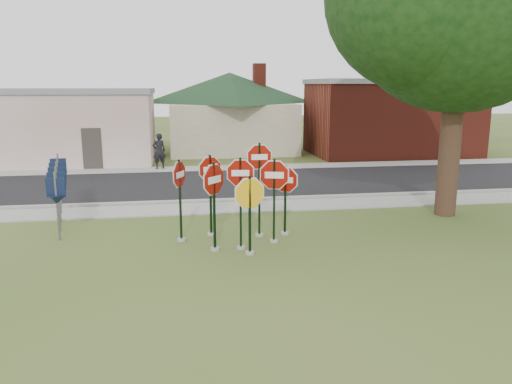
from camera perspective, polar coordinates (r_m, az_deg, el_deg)
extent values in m
plane|color=#38501E|center=(12.87, -1.54, -7.81)|extent=(120.00, 120.00, 0.00)
cube|color=gray|center=(18.10, -3.78, -1.82)|extent=(60.00, 1.60, 0.06)
cube|color=black|center=(22.48, -4.81, 0.89)|extent=(60.00, 7.00, 0.04)
cube|color=gray|center=(26.70, -5.49, 2.69)|extent=(60.00, 1.60, 0.06)
cube|color=gray|center=(19.06, -4.05, -0.99)|extent=(60.00, 0.20, 0.14)
cylinder|color=gray|center=(13.71, -1.74, -6.36)|extent=(0.24, 0.24, 0.08)
cube|color=black|center=(13.37, -1.77, -1.39)|extent=(0.07, 0.06, 2.52)
cylinder|color=white|center=(13.20, -1.79, 2.19)|extent=(1.01, 0.15, 1.02)
cylinder|color=maroon|center=(13.20, -1.79, 2.19)|extent=(0.94, 0.15, 0.94)
cube|color=white|center=(13.20, -1.79, 2.19)|extent=(0.47, 0.07, 0.16)
cylinder|color=gray|center=(13.30, -0.70, -6.94)|extent=(0.24, 0.24, 0.08)
cube|color=black|center=(13.01, -0.72, -2.73)|extent=(0.07, 0.06, 2.10)
cylinder|color=white|center=(12.87, -0.72, -0.16)|extent=(1.12, 0.27, 1.14)
cylinder|color=gold|center=(12.87, -0.72, -0.16)|extent=(1.04, 0.26, 1.06)
cylinder|color=gray|center=(13.65, -4.71, -6.47)|extent=(0.24, 0.24, 0.08)
cube|color=black|center=(13.33, -4.80, -1.72)|extent=(0.08, 0.08, 2.41)
cylinder|color=white|center=(13.17, -4.86, 1.42)|extent=(0.79, 0.88, 1.17)
cylinder|color=maroon|center=(13.17, -4.86, 1.42)|extent=(0.73, 0.82, 1.08)
cube|color=white|center=(13.17, -4.86, 1.42)|extent=(0.37, 0.41, 0.19)
cylinder|color=gray|center=(14.29, 2.05, -5.59)|extent=(0.24, 0.24, 0.08)
cube|color=black|center=(13.98, 2.09, -1.05)|extent=(0.07, 0.06, 2.40)
cylinder|color=white|center=(13.83, 2.11, 1.96)|extent=(1.11, 0.32, 1.15)
cylinder|color=maroon|center=(13.83, 2.11, 1.96)|extent=(1.03, 0.30, 1.06)
cube|color=white|center=(13.83, 2.11, 1.96)|extent=(0.51, 0.15, 0.18)
cylinder|color=gray|center=(14.81, 0.38, -4.93)|extent=(0.24, 0.24, 0.08)
cube|color=black|center=(14.47, 0.38, 0.18)|extent=(0.06, 0.05, 2.78)
cylinder|color=white|center=(14.30, 0.39, 4.03)|extent=(1.01, 0.04, 1.01)
cylinder|color=maroon|center=(14.30, 0.39, 4.03)|extent=(0.94, 0.04, 0.94)
cube|color=white|center=(14.30, 0.39, 4.03)|extent=(0.47, 0.02, 0.16)
cylinder|color=gray|center=(14.99, -5.13, -4.78)|extent=(0.24, 0.24, 0.08)
cube|color=black|center=(14.69, -5.21, -0.43)|extent=(0.08, 0.07, 2.41)
cylinder|color=white|center=(14.54, -5.27, 2.64)|extent=(0.92, 0.45, 1.01)
cylinder|color=maroon|center=(14.54, -5.27, 2.64)|extent=(0.86, 0.42, 0.94)
cube|color=white|center=(14.54, -5.27, 2.64)|extent=(0.43, 0.21, 0.16)
cylinder|color=gray|center=(15.03, 3.31, -4.70)|extent=(0.24, 0.24, 0.08)
cube|color=black|center=(14.77, 3.36, -0.94)|extent=(0.08, 0.07, 2.10)
cylinder|color=white|center=(14.64, 3.39, 1.43)|extent=(0.90, 0.60, 1.07)
cylinder|color=maroon|center=(14.64, 3.39, 1.43)|extent=(0.84, 0.56, 0.99)
cube|color=white|center=(14.64, 3.39, 1.43)|extent=(0.42, 0.28, 0.17)
cylinder|color=gray|center=(14.54, -8.51, -5.40)|extent=(0.24, 0.24, 0.08)
cube|color=black|center=(14.25, -8.65, -1.01)|extent=(0.07, 0.08, 2.36)
cylinder|color=white|center=(14.09, -8.75, 2.00)|extent=(0.46, 0.95, 1.05)
cylinder|color=maroon|center=(14.09, -8.75, 2.00)|extent=(0.43, 0.89, 0.97)
cube|color=white|center=(14.09, -8.75, 2.00)|extent=(0.21, 0.44, 0.17)
cube|color=#59595E|center=(15.29, -21.77, -1.55)|extent=(0.05, 0.05, 2.00)
cube|color=black|center=(15.18, -21.93, 0.47)|extent=(0.55, 0.13, 0.55)
cone|color=black|center=(15.25, -21.83, -0.82)|extent=(0.65, 0.65, 0.25)
cube|color=#59595E|center=(16.28, -21.70, -0.75)|extent=(0.05, 0.05, 2.00)
cube|color=black|center=(16.18, -21.85, 1.15)|extent=(0.55, 0.09, 0.55)
cone|color=black|center=(16.24, -21.75, -0.06)|extent=(0.62, 0.62, 0.25)
cube|color=#59595E|center=(17.28, -21.64, -0.04)|extent=(0.05, 0.05, 2.00)
cube|color=black|center=(17.18, -21.78, 1.76)|extent=(0.55, 0.05, 0.55)
cone|color=black|center=(17.24, -21.69, 0.61)|extent=(0.58, 0.58, 0.25)
cube|color=#59595E|center=(18.28, -21.58, 0.60)|extent=(0.05, 0.05, 2.00)
cube|color=black|center=(18.19, -21.71, 2.30)|extent=(0.55, 0.05, 0.55)
cone|color=black|center=(18.25, -21.63, 1.21)|extent=(0.58, 0.58, 0.25)
cube|color=#59595E|center=(19.28, -21.53, 1.17)|extent=(0.05, 0.05, 2.00)
cube|color=black|center=(19.20, -21.66, 2.78)|extent=(0.55, 0.09, 0.55)
cone|color=black|center=(19.25, -21.58, 1.75)|extent=(0.62, 0.62, 0.25)
cube|color=silver|center=(31.01, -22.96, 6.77)|extent=(12.00, 6.00, 4.00)
cube|color=gray|center=(30.92, -23.28, 10.55)|extent=(12.20, 6.20, 0.30)
cube|color=#332D28|center=(27.58, -18.21, 4.69)|extent=(1.00, 0.10, 2.20)
cube|color=beige|center=(34.29, -2.97, 7.46)|extent=(8.00, 8.00, 3.20)
pyramid|color=black|center=(34.19, -3.04, 13.49)|extent=(11.60, 11.60, 2.00)
cube|color=maroon|center=(34.45, 0.36, 13.16)|extent=(0.80, 0.80, 1.60)
cube|color=maroon|center=(33.43, 15.16, 8.06)|extent=(10.00, 6.00, 4.50)
cube|color=gray|center=(33.36, 15.39, 12.08)|extent=(10.20, 6.20, 0.30)
cube|color=white|center=(29.92, 13.95, 8.36)|extent=(2.00, 0.08, 0.90)
cylinder|color=black|center=(18.00, 21.41, 6.47)|extent=(0.70, 0.70, 5.74)
cylinder|color=black|center=(44.76, 23.09, 8.13)|extent=(0.50, 0.50, 4.00)
sphere|color=black|center=(44.71, 23.49, 12.72)|extent=(5.60, 5.60, 5.60)
imported|color=black|center=(26.73, -11.02, 4.62)|extent=(0.77, 0.60, 1.87)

